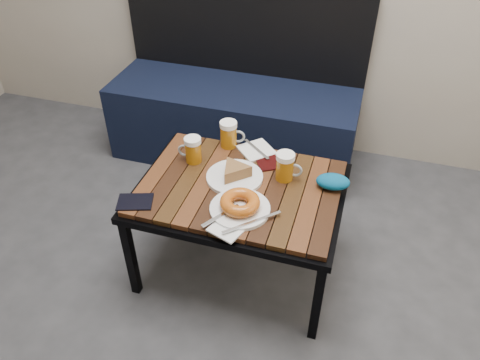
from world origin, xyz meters
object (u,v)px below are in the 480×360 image
(plate_pie, at_px, (235,174))
(passport_burgundy, at_px, (267,162))
(cafe_table, at_px, (240,194))
(beer_mug_centre, at_px, (229,134))
(bench, at_px, (235,114))
(beer_mug_right, at_px, (285,166))
(beer_mug_left, at_px, (193,150))
(knit_pouch, at_px, (333,182))
(plate_bagel, at_px, (240,205))
(passport_navy, at_px, (135,202))

(plate_pie, distance_m, passport_burgundy, 0.18)
(passport_burgundy, bearing_deg, plate_pie, -153.31)
(cafe_table, bearing_deg, beer_mug_centre, 116.56)
(cafe_table, bearing_deg, plate_pie, 133.50)
(bench, bearing_deg, beer_mug_right, -59.05)
(beer_mug_left, distance_m, knit_pouch, 0.60)
(beer_mug_centre, relative_size, knit_pouch, 0.91)
(plate_bagel, distance_m, knit_pouch, 0.40)
(bench, bearing_deg, passport_burgundy, -61.80)
(bench, xyz_separation_m, plate_pie, (0.26, -0.82, 0.23))
(cafe_table, height_order, beer_mug_right, beer_mug_right)
(cafe_table, xyz_separation_m, beer_mug_right, (0.16, 0.10, 0.11))
(plate_pie, distance_m, knit_pouch, 0.40)
(beer_mug_right, bearing_deg, passport_burgundy, 135.53)
(beer_mug_centre, height_order, plate_bagel, beer_mug_centre)
(knit_pouch, bearing_deg, beer_mug_right, 179.47)
(plate_bagel, relative_size, passport_navy, 2.02)
(bench, relative_size, plate_pie, 5.97)
(beer_mug_centre, bearing_deg, bench, 91.06)
(beer_mug_right, xyz_separation_m, passport_burgundy, (-0.10, 0.09, -0.06))
(cafe_table, xyz_separation_m, beer_mug_centre, (-0.13, 0.26, 0.11))
(beer_mug_left, relative_size, beer_mug_right, 0.96)
(beer_mug_left, relative_size, plate_bagel, 0.43)
(passport_burgundy, height_order, knit_pouch, knit_pouch)
(beer_mug_right, bearing_deg, bench, 119.33)
(passport_navy, distance_m, knit_pouch, 0.79)
(beer_mug_right, height_order, passport_burgundy, beer_mug_right)
(beer_mug_right, height_order, plate_pie, beer_mug_right)
(plate_bagel, relative_size, passport_burgundy, 2.15)
(beer_mug_left, distance_m, beer_mug_right, 0.41)
(passport_navy, height_order, passport_burgundy, same)
(passport_navy, bearing_deg, beer_mug_centre, 136.22)
(beer_mug_left, height_order, beer_mug_right, beer_mug_right)
(cafe_table, height_order, beer_mug_left, beer_mug_left)
(cafe_table, height_order, beer_mug_centre, beer_mug_centre)
(beer_mug_left, height_order, knit_pouch, beer_mug_left)
(beer_mug_left, distance_m, passport_burgundy, 0.33)
(beer_mug_left, xyz_separation_m, plate_pie, (0.21, -0.07, -0.03))
(beer_mug_right, distance_m, knit_pouch, 0.20)
(beer_mug_left, height_order, passport_burgundy, beer_mug_left)
(beer_mug_centre, relative_size, beer_mug_right, 1.01)
(cafe_table, bearing_deg, plate_bagel, -73.21)
(beer_mug_left, bearing_deg, beer_mug_right, 176.37)
(plate_bagel, bearing_deg, beer_mug_right, 63.91)
(beer_mug_left, distance_m, plate_bagel, 0.38)
(knit_pouch, bearing_deg, cafe_table, -164.96)
(cafe_table, height_order, plate_pie, plate_pie)
(cafe_table, height_order, passport_navy, passport_navy)
(cafe_table, distance_m, plate_pie, 0.09)
(beer_mug_centre, height_order, beer_mug_right, beer_mug_centre)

